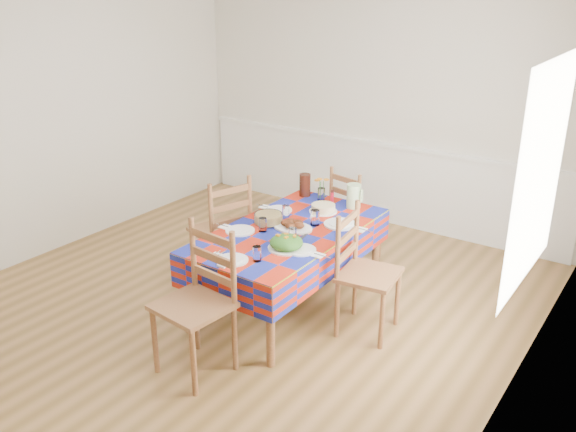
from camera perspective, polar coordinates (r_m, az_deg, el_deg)
The scene contains 23 objects.
room at distance 4.74m, azimuth -5.79°, elevation 5.91°, with size 4.58×5.08×2.78m.
wainscot at distance 6.98m, azimuth 7.74°, elevation 3.58°, with size 4.41×0.06×0.92m.
window_right at distance 4.00m, azimuth 22.56°, elevation 3.62°, with size 1.40×1.40×0.00m, color white.
dining_table at distance 5.00m, azimuth 0.08°, elevation -2.03°, with size 0.96×1.78×0.69m.
setting_near_head at distance 4.44m, azimuth -4.45°, elevation -3.89°, with size 0.38×0.25×0.11m.
setting_left_near at distance 4.94m, azimuth -3.79°, elevation -1.15°, with size 0.44×0.26×0.11m.
setting_left_far at distance 5.30m, azimuth -0.68°, elevation 0.53°, with size 0.43×0.25×0.11m.
setting_right_near at distance 4.64m, azimuth 0.97°, elevation -2.67°, with size 0.44×0.25×0.11m.
setting_right_far at distance 5.06m, azimuth 4.12°, elevation -0.55°, with size 0.52×0.30×0.13m.
meat_platter at distance 4.98m, azimuth 0.45°, elevation -0.89°, with size 0.34×0.25×0.07m.
salad_platter at distance 4.61m, azimuth -0.16°, elevation -2.56°, with size 0.28×0.28×0.12m.
pasta_bowl at distance 5.08m, azimuth -1.85°, elevation -0.22°, with size 0.24×0.24×0.09m.
cake at distance 5.34m, azimuth 3.32°, elevation 0.72°, with size 0.25×0.25×0.07m.
serving_utensils at distance 4.83m, azimuth 1.12°, elevation -1.91°, with size 0.14×0.32×0.01m.
flower_vase at distance 5.60m, azimuth 3.13°, elevation 2.39°, with size 0.14×0.12×0.22m.
hot_sauce at distance 5.54m, azimuth 4.16°, elevation 1.84°, with size 0.03×0.03×0.13m, color red.
green_pitcher at distance 5.44m, azimuth 6.17°, elevation 1.88°, with size 0.13×0.13×0.22m, color #B6E19F.
tea_pitcher at distance 5.70m, azimuth 1.60°, elevation 2.93°, with size 0.11×0.11×0.21m, color black.
name_card at distance 4.36m, azimuth -6.28°, elevation -4.70°, with size 0.07×0.02×0.02m, color white.
chair_near at distance 4.27m, azimuth -8.42°, elevation -8.05°, with size 0.51×0.49×1.06m.
chair_far at distance 5.95m, azimuth 6.11°, elevation 0.14°, with size 0.49×0.47×0.93m.
chair_left at distance 5.43m, azimuth -6.11°, elevation -1.44°, with size 0.55×0.57×1.03m.
chair_right at distance 4.73m, azimuth 7.08°, elevation -5.32°, with size 0.48×0.50×1.00m.
Camera 1 is at (2.97, -3.46, 2.62)m, focal length 38.00 mm.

